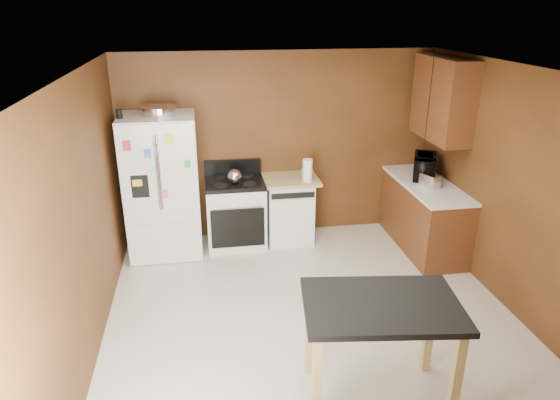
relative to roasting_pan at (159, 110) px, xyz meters
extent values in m
plane|color=beige|center=(1.52, -1.90, -1.85)|extent=(4.50, 4.50, 0.00)
plane|color=white|center=(1.52, -1.90, 0.65)|extent=(4.50, 4.50, 0.00)
plane|color=brown|center=(1.52, 0.35, -0.60)|extent=(4.20, 0.00, 4.20)
plane|color=brown|center=(1.52, -4.15, -0.60)|extent=(4.20, 0.00, 4.20)
plane|color=brown|center=(-0.58, -1.90, -0.60)|extent=(0.00, 4.50, 4.50)
plane|color=brown|center=(3.62, -1.90, -0.60)|extent=(0.00, 4.50, 4.50)
cylinder|color=silver|center=(0.00, 0.00, 0.00)|extent=(0.42, 0.42, 0.10)
cylinder|color=black|center=(-0.43, -0.14, 0.00)|extent=(0.07, 0.07, 0.11)
sphere|color=silver|center=(0.87, -0.08, -0.86)|extent=(0.19, 0.19, 0.19)
cylinder|color=white|center=(1.82, -0.11, -0.82)|extent=(0.16, 0.16, 0.29)
cylinder|color=green|center=(1.81, 0.06, -0.90)|extent=(0.12, 0.12, 0.12)
cube|color=silver|center=(3.27, -0.60, -0.87)|extent=(0.22, 0.27, 0.17)
imported|color=black|center=(3.36, -0.24, -0.81)|extent=(0.52, 0.60, 0.28)
cube|color=white|center=(-0.03, -0.03, -0.95)|extent=(0.90, 0.75, 1.80)
cube|color=white|center=(-0.26, -0.42, -0.67)|extent=(0.43, 0.02, 1.20)
cube|color=white|center=(0.19, -0.42, -0.67)|extent=(0.43, 0.02, 1.20)
cube|color=white|center=(-0.03, -0.42, -1.57)|extent=(0.88, 0.02, 0.54)
cube|color=black|center=(-0.26, -0.42, -0.80)|extent=(0.20, 0.01, 0.28)
cylinder|color=silver|center=(-0.05, -0.44, -0.65)|extent=(0.02, 0.02, 0.90)
cylinder|color=silver|center=(-0.02, -0.44, -0.65)|extent=(0.02, 0.02, 0.90)
cube|color=#C82F3E|center=(-0.35, -0.44, -0.30)|extent=(0.09, 0.00, 0.12)
cube|color=#357DE5|center=(-0.13, -0.44, -0.40)|extent=(0.08, 0.00, 0.10)
cube|color=#EBFF35|center=(0.12, -0.44, -0.25)|extent=(0.10, 0.00, 0.13)
cube|color=green|center=(0.31, -0.44, -0.55)|extent=(0.07, 0.00, 0.09)
cube|color=yellow|center=(-0.28, -0.44, -0.75)|extent=(0.11, 0.00, 0.08)
cube|color=pink|center=(0.02, -0.44, -0.90)|extent=(0.08, 0.00, 0.11)
cube|color=white|center=(0.27, -0.44, -1.05)|extent=(0.09, 0.00, 0.10)
cube|color=#9CE8EB|center=(-0.08, -0.44, -0.60)|extent=(0.07, 0.00, 0.07)
cube|color=white|center=(0.88, 0.02, -1.43)|extent=(0.76, 0.65, 0.85)
cube|color=black|center=(0.88, 0.02, -0.98)|extent=(0.76, 0.65, 0.05)
cube|color=black|center=(0.88, 0.31, -0.85)|extent=(0.76, 0.06, 0.20)
cube|color=black|center=(0.88, -0.32, -1.47)|extent=(0.68, 0.02, 0.52)
cylinder|color=silver|center=(0.88, -0.32, -1.18)|extent=(0.62, 0.02, 0.02)
cylinder|color=black|center=(0.70, 0.18, -0.95)|extent=(0.17, 0.17, 0.02)
cylinder|color=black|center=(1.06, 0.18, -0.95)|extent=(0.17, 0.17, 0.02)
cylinder|color=black|center=(0.70, -0.14, -0.95)|extent=(0.17, 0.17, 0.02)
cylinder|color=black|center=(1.06, -0.14, -0.95)|extent=(0.17, 0.17, 0.02)
cube|color=white|center=(1.60, 0.05, -1.43)|extent=(0.60, 0.60, 0.85)
cube|color=black|center=(1.60, -0.27, -1.09)|extent=(0.56, 0.02, 0.07)
cube|color=tan|center=(1.60, 0.05, -0.98)|extent=(0.78, 0.62, 0.04)
cube|color=brown|center=(3.32, -0.45, -1.42)|extent=(0.60, 1.55, 0.86)
cube|color=white|center=(3.32, -0.45, -0.97)|extent=(0.63, 1.58, 0.04)
cube|color=brown|center=(3.44, -0.35, 0.10)|extent=(0.35, 1.05, 1.00)
cube|color=black|center=(3.27, -0.35, 0.10)|extent=(0.01, 0.01, 1.00)
cube|color=black|center=(1.78, -3.00, -0.97)|extent=(1.30, 0.95, 0.05)
cube|color=tan|center=(1.31, -2.62, -1.42)|extent=(0.08, 0.08, 0.86)
cube|color=tan|center=(2.34, -2.75, -1.42)|extent=(0.08, 0.08, 0.86)
cube|color=tan|center=(1.22, -3.25, -1.42)|extent=(0.08, 0.08, 0.86)
cube|color=tan|center=(2.25, -3.39, -1.42)|extent=(0.08, 0.08, 0.86)
camera|label=1|loc=(0.48, -6.10, 1.20)|focal=32.00mm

